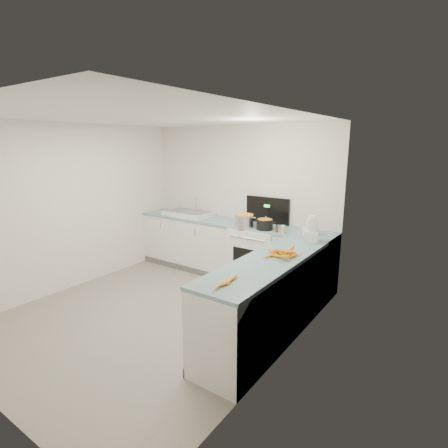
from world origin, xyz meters
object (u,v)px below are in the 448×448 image
Objects in this scene: stove at (258,254)px; steel_pot at (245,221)px; extract_bottle at (277,229)px; food_processor at (312,231)px; spice_jar at (283,230)px; sink at (188,213)px; mixing_bowl at (310,231)px; black_pot at (265,225)px.

stove is 0.60m from steel_pot.
food_processor is at bearing -17.93° from extract_bottle.
spice_jar is (0.50, -0.17, 0.51)m from stove.
steel_pot is (-0.14, -0.18, 0.55)m from stove.
sink reaches higher than extract_bottle.
spice_jar is at bearing -160.17° from mixing_bowl.
food_processor is at bearing -20.98° from stove.
stove is 1.24m from food_processor.
sink reaches higher than steel_pot.
sink is at bearing 178.50° from mixing_bowl.
steel_pot is at bearing -8.47° from sink.
steel_pot is at bearing -128.48° from stove.
spice_jar is (1.95, -0.19, 0.01)m from sink.
spice_jar is at bearing 157.26° from food_processor.
black_pot is (1.63, -0.16, 0.03)m from sink.
food_processor is (0.60, -0.19, 0.10)m from extract_bottle.
stove reaches higher than food_processor.
sink is 1.64m from black_pot.
spice_jar is (0.32, -0.03, -0.02)m from black_pot.
mixing_bowl is at bearing -1.50° from sink.
mixing_bowl is 0.48m from extract_bottle.
food_processor is (0.14, -0.34, 0.10)m from mixing_bowl.
stove is at bearing 51.52° from steel_pot.
stove reaches higher than steel_pot.
food_processor reaches higher than sink.
mixing_bowl reaches higher than spice_jar.
spice_jar is 0.55m from food_processor.
stove is 0.58m from black_pot.
stove is 5.52× the size of black_pot.
extract_bottle is at bearing 162.07° from food_processor.
stove is 0.68m from extract_bottle.
steel_pot is 1.17m from food_processor.
sink is at bearing 174.40° from black_pot.
sink is 2.47× the size of food_processor.
mixing_bowl reaches higher than extract_bottle.
sink is 1.87m from extract_bottle.
sink is 3.49× the size of black_pot.
steel_pot reaches higher than mixing_bowl.
steel_pot is 0.55m from extract_bottle.
mixing_bowl is at bearing 8.39° from black_pot.
black_pot is 2.58× the size of extract_bottle.
food_processor reaches higher than black_pot.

